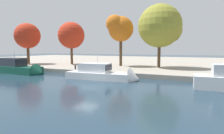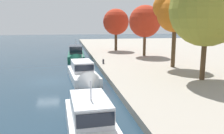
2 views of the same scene
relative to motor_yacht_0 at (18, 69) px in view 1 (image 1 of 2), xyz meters
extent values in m
plane|color=#1E3342|center=(15.31, -3.84, -0.65)|extent=(220.00, 220.00, 0.00)
cube|color=gray|center=(15.31, 30.38, -0.33)|extent=(120.00, 55.00, 0.63)
cube|color=#14513D|center=(-0.55, 0.02, -0.33)|extent=(9.64, 3.10, 1.58)
cone|color=#14513D|center=(4.62, -0.17, -0.33)|extent=(1.29, 2.66, 2.62)
cube|color=#2D333D|center=(-1.26, 0.05, 1.13)|extent=(4.37, 2.36, 1.34)
cube|color=black|center=(0.41, -0.01, 1.20)|extent=(1.22, 2.11, 0.80)
cylinder|color=silver|center=(-0.79, 0.03, 2.30)|extent=(0.08, 0.08, 1.00)
cube|color=white|center=(14.81, 0.21, -0.37)|extent=(8.68, 3.51, 1.25)
cone|color=white|center=(19.44, 0.57, -0.37)|extent=(1.41, 2.80, 2.72)
cube|color=white|center=(14.18, 0.16, 0.83)|extent=(3.98, 2.58, 1.16)
cube|color=black|center=(15.66, 0.28, 0.89)|extent=(1.18, 2.22, 0.69)
cylinder|color=silver|center=(14.60, 0.20, 1.84)|extent=(0.08, 0.08, 0.86)
cylinder|color=#2D2D33|center=(8.59, 3.63, 0.23)|extent=(0.27, 0.27, 0.49)
sphere|color=#2D2D33|center=(8.59, 3.63, 0.55)|extent=(0.29, 0.29, 0.29)
cylinder|color=#4C3823|center=(1.49, 12.26, 2.01)|extent=(0.51, 0.51, 4.04)
sphere|color=#B22D19|center=(1.49, 12.26, 6.16)|extent=(5.68, 5.68, 5.68)
sphere|color=#B22D19|center=(0.10, 13.44, 6.59)|extent=(3.35, 3.35, 3.35)
sphere|color=#B22D19|center=(1.91, 12.02, 5.48)|extent=(3.86, 3.86, 3.86)
cylinder|color=#4C3823|center=(20.15, 12.38, 2.20)|extent=(0.52, 0.52, 4.43)
sphere|color=olive|center=(20.15, 12.38, 7.23)|extent=(7.48, 7.48, 7.48)
sphere|color=olive|center=(20.90, 11.01, 7.22)|extent=(3.91, 3.91, 3.91)
sphere|color=olive|center=(21.62, 12.62, 6.50)|extent=(4.56, 4.56, 4.56)
cylinder|color=#4C3823|center=(-7.72, 8.89, 2.01)|extent=(0.59, 0.59, 4.06)
sphere|color=#B22D19|center=(-7.72, 8.89, 6.11)|extent=(5.50, 5.50, 5.50)
sphere|color=#B22D19|center=(-8.09, 9.36, 6.61)|extent=(2.98, 2.98, 2.98)
sphere|color=#B22D19|center=(-8.11, 9.42, 5.71)|extent=(3.63, 3.63, 3.63)
cylinder|color=#4C3823|center=(12.84, 12.50, 2.61)|extent=(0.55, 0.55, 5.26)
sphere|color=#BC6019|center=(12.84, 12.50, 7.04)|extent=(4.79, 4.79, 4.79)
sphere|color=#BC6019|center=(12.03, 11.44, 7.94)|extent=(3.29, 3.29, 3.29)
sphere|color=#BC6019|center=(12.37, 12.44, 6.35)|extent=(2.24, 2.24, 2.24)
camera|label=1|loc=(26.37, -21.07, 3.27)|focal=30.07mm
camera|label=2|loc=(41.99, -1.46, 5.87)|focal=37.55mm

